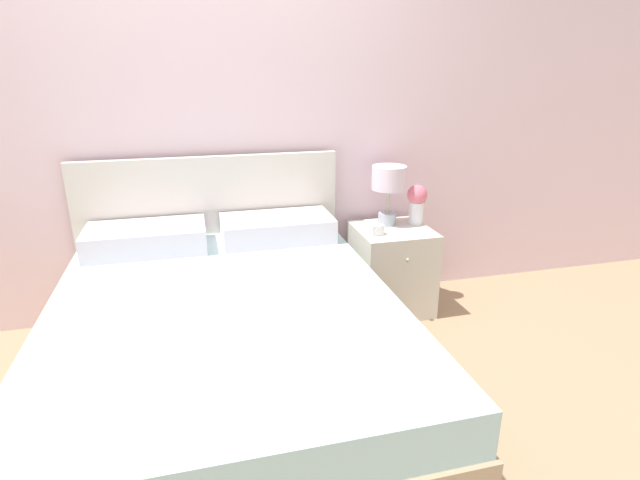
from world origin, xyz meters
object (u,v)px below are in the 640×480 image
flower_vase (417,201)px  alarm_clock (377,230)px  nightstand (391,269)px  bed (227,342)px  table_lamp (389,183)px

flower_vase → alarm_clock: size_ratio=3.44×
nightstand → flower_vase: 0.47m
alarm_clock → flower_vase: bearing=23.9°
bed → table_lamp: 1.46m
nightstand → table_lamp: bearing=93.8°
table_lamp → flower_vase: 0.23m
bed → nightstand: bearing=31.3°
nightstand → table_lamp: table_lamp is taller
table_lamp → alarm_clock: table_lamp is taller
table_lamp → flower_vase: size_ratio=1.47×
bed → alarm_clock: bearing=31.2°
bed → table_lamp: bearing=34.8°
flower_vase → bed: bearing=-150.5°
nightstand → table_lamp: 0.56m
nightstand → table_lamp: (-0.01, 0.09, 0.55)m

